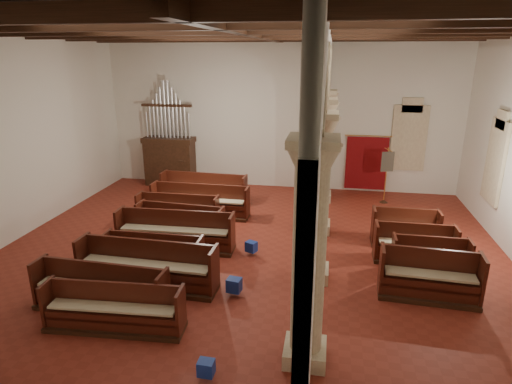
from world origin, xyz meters
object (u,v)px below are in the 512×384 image
object	(u,v)px
pipe_organ	(170,152)
nave_pew_0	(115,315)
lectern	(183,175)
processional_banner	(385,183)
aisle_pew_0	(428,282)

from	to	relation	value
pipe_organ	nave_pew_0	xyz separation A→B (m)	(2.50, -9.74, -1.05)
lectern	nave_pew_0	distance (m)	9.75
lectern	processional_banner	xyz separation A→B (m)	(8.00, -0.70, 0.27)
pipe_organ	lectern	size ratio (longest dim) A/B	3.73
processional_banner	aisle_pew_0	xyz separation A→B (m)	(0.27, -6.57, -0.37)
lectern	aisle_pew_0	distance (m)	11.02
lectern	nave_pew_0	size ratio (longest dim) A/B	0.42
processional_banner	nave_pew_0	xyz separation A→B (m)	(-6.12, -8.87, -0.44)
pipe_organ	lectern	xyz separation A→B (m)	(0.62, -0.17, -0.88)
pipe_organ	aisle_pew_0	world-z (taller)	pipe_organ
nave_pew_0	lectern	bearing A→B (deg)	97.70
processional_banner	nave_pew_0	bearing A→B (deg)	-143.39
pipe_organ	processional_banner	world-z (taller)	pipe_organ
pipe_organ	nave_pew_0	size ratio (longest dim) A/B	1.55
pipe_organ	aisle_pew_0	xyz separation A→B (m)	(8.89, -7.44, -0.99)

